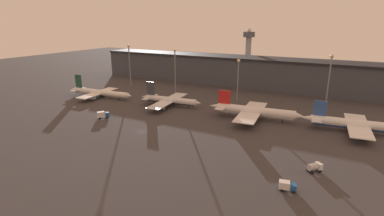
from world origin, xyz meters
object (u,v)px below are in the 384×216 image
at_px(airplane_0, 100,93).
at_px(service_vehicle_1, 103,115).
at_px(airplane_3, 362,125).
at_px(airplane_1, 170,100).
at_px(control_tower, 248,49).
at_px(service_vehicle_0, 314,167).
at_px(airplane_2, 254,112).
at_px(service_vehicle_2, 287,186).

xyz_separation_m(airplane_0, service_vehicle_1, (30.45, -28.98, -1.14)).
bearing_deg(airplane_3, airplane_0, 177.24).
height_order(airplane_1, control_tower, control_tower).
xyz_separation_m(airplane_3, service_vehicle_1, (-108.47, -35.95, -1.61)).
bearing_deg(service_vehicle_0, airplane_2, 80.68).
distance_m(airplane_2, service_vehicle_2, 61.99).
xyz_separation_m(airplane_0, airplane_2, (94.30, 3.80, 0.76)).
height_order(service_vehicle_0, control_tower, control_tower).
xyz_separation_m(airplane_0, service_vehicle_0, (125.94, -37.29, -1.37)).
xyz_separation_m(airplane_2, service_vehicle_0, (31.65, -41.09, -2.14)).
relative_size(airplane_3, service_vehicle_2, 9.83).
bearing_deg(airplane_1, control_tower, 77.69).
relative_size(service_vehicle_0, service_vehicle_2, 0.97).
distance_m(airplane_3, control_tower, 126.29).
distance_m(airplane_0, airplane_2, 94.38).
distance_m(airplane_2, service_vehicle_1, 71.79).
bearing_deg(airplane_3, service_vehicle_0, -111.98).
bearing_deg(service_vehicle_2, service_vehicle_0, 59.00).
height_order(airplane_0, service_vehicle_0, airplane_0).
xyz_separation_m(airplane_0, service_vehicle_2, (120.63, -52.28, -1.44)).
bearing_deg(airplane_2, airplane_3, -1.57).
relative_size(airplane_2, service_vehicle_1, 7.82).
bearing_deg(control_tower, airplane_2, -69.99).
relative_size(airplane_2, control_tower, 1.14).
xyz_separation_m(airplane_0, airplane_1, (46.98, 4.63, 0.10)).
distance_m(airplane_1, service_vehicle_0, 89.41).
bearing_deg(airplane_0, airplane_2, -3.33).
height_order(airplane_1, service_vehicle_2, airplane_1).
distance_m(service_vehicle_2, control_tower, 168.00).
bearing_deg(airplane_1, service_vehicle_0, -33.60).
relative_size(airplane_0, airplane_2, 1.01).
bearing_deg(control_tower, service_vehicle_1, -102.02).
bearing_deg(airplane_2, service_vehicle_0, -58.03).
height_order(airplane_1, airplane_2, airplane_2).
distance_m(airplane_0, control_tower, 119.49).
distance_m(airplane_1, service_vehicle_1, 37.48).
relative_size(airplane_0, airplane_3, 0.93).
distance_m(service_vehicle_1, control_tower, 135.88).
distance_m(airplane_1, service_vehicle_2, 93.09).
height_order(airplane_0, airplane_1, airplane_0).
height_order(service_vehicle_1, service_vehicle_2, service_vehicle_1).
xyz_separation_m(airplane_2, service_vehicle_2, (26.33, -56.07, -2.20)).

